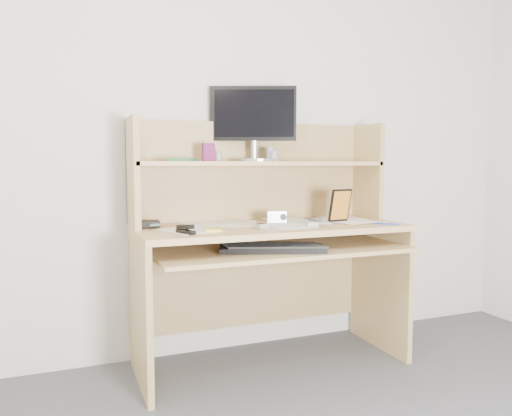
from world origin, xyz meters
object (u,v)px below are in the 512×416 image
object	(u,v)px
desk	(266,233)
tv_remote	(313,222)
monitor	(253,122)
keyboard	(272,248)
game_case	(340,205)

from	to	relation	value
desk	tv_remote	distance (m)	0.27
tv_remote	monitor	world-z (taller)	monitor
desk	tv_remote	bearing A→B (deg)	-43.19
keyboard	monitor	distance (m)	0.76
keyboard	monitor	world-z (taller)	monitor
keyboard	monitor	bearing A→B (deg)	101.40
keyboard	tv_remote	xyz separation A→B (m)	(0.28, 0.11, 0.10)
desk	monitor	xyz separation A→B (m)	(-0.02, 0.12, 0.61)
game_case	monitor	distance (m)	0.66
keyboard	game_case	xyz separation A→B (m)	(0.47, 0.17, 0.18)
keyboard	monitor	size ratio (longest dim) A/B	1.18
tv_remote	game_case	xyz separation A→B (m)	(0.19, 0.06, 0.08)
tv_remote	game_case	size ratio (longest dim) A/B	1.11
desk	tv_remote	size ratio (longest dim) A/B	7.13
desk	monitor	world-z (taller)	monitor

